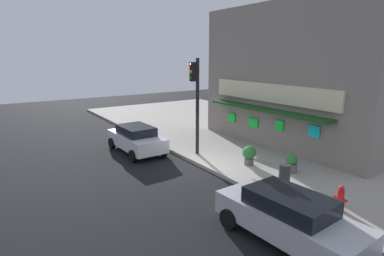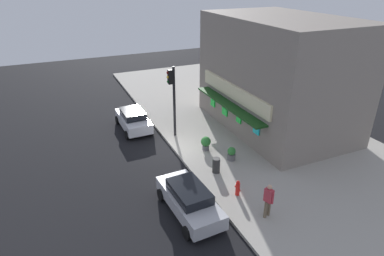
# 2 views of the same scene
# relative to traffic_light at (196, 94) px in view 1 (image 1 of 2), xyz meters

# --- Properties ---
(ground_plane) EXTENTS (57.99, 57.99, 0.00)m
(ground_plane) POSITION_rel_traffic_light_xyz_m (1.66, -0.73, -3.39)
(ground_plane) COLOR black
(sidewalk) EXTENTS (38.66, 13.37, 0.18)m
(sidewalk) POSITION_rel_traffic_light_xyz_m (1.66, 5.96, -3.30)
(sidewalk) COLOR #A39E93
(sidewalk) RESTS_ON ground_plane
(corner_building) EXTENTS (11.27, 7.91, 7.94)m
(corner_building) POSITION_rel_traffic_light_xyz_m (1.33, 7.54, 0.75)
(corner_building) COLOR gray
(corner_building) RESTS_ON sidewalk
(traffic_light) EXTENTS (0.32, 0.58, 5.01)m
(traffic_light) POSITION_rel_traffic_light_xyz_m (0.00, 0.00, 0.00)
(traffic_light) COLOR black
(traffic_light) RESTS_ON sidewalk
(fire_hydrant) EXTENTS (0.46, 0.22, 0.87)m
(fire_hydrant) POSITION_rel_traffic_light_xyz_m (7.84, 0.56, -2.79)
(fire_hydrant) COLOR red
(fire_hydrant) RESTS_ON sidewalk
(trash_can) EXTENTS (0.45, 0.45, 0.91)m
(trash_can) POSITION_rel_traffic_light_xyz_m (5.46, 0.55, -2.76)
(trash_can) COLOR #2D2D2D
(trash_can) RESTS_ON sidewalk
(potted_plant_by_doorway) EXTENTS (0.66, 0.66, 0.94)m
(potted_plant_by_doorway) POSITION_rel_traffic_light_xyz_m (2.82, 1.17, -2.69)
(potted_plant_by_doorway) COLOR #59595B
(potted_plant_by_doorway) RESTS_ON sidewalk
(potted_plant_by_window) EXTENTS (0.51, 0.51, 0.86)m
(potted_plant_by_window) POSITION_rel_traffic_light_xyz_m (4.60, 2.06, -2.78)
(potted_plant_by_window) COLOR #59595B
(potted_plant_by_window) RESTS_ON sidewalk
(parked_car_silver) EXTENTS (4.47, 2.15, 1.50)m
(parked_car_silver) POSITION_rel_traffic_light_xyz_m (7.91, -2.21, -2.60)
(parked_car_silver) COLOR #B7B7BC
(parked_car_silver) RESTS_ON ground_plane
(parked_car_white) EXTENTS (4.18, 2.07, 1.50)m
(parked_car_white) POSITION_rel_traffic_light_xyz_m (-2.57, -2.24, -2.60)
(parked_car_white) COLOR silver
(parked_car_white) RESTS_ON ground_plane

